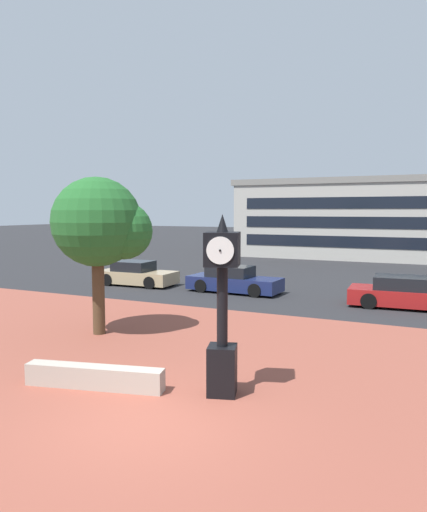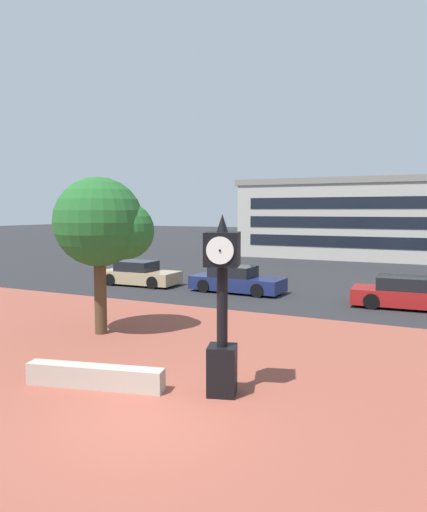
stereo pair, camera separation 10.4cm
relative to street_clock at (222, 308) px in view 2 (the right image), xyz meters
The scene contains 9 objects.
ground_plane 2.73m from the street_clock, 113.20° to the right, with size 200.00×200.00×0.00m, color #262628.
plaza_brick_paving 2.35m from the street_clock, 123.35° to the left, with size 44.00×13.98×0.01m, color brown.
planter_wall 3.31m from the street_clock, 162.32° to the right, with size 3.20×0.40×0.50m, color #ADA393.
street_clock is the anchor object (origin of this frame).
plaza_tree 6.55m from the street_clock, 150.91° to the left, with size 3.05×2.83×5.02m.
car_street_near 12.15m from the street_clock, 76.08° to the left, with size 4.54×2.10×1.28m.
car_street_mid 15.98m from the street_clock, 130.98° to the left, with size 4.24×1.98×1.28m.
car_street_far 13.14m from the street_clock, 111.87° to the left, with size 4.63×1.97×1.28m.
civic_building 34.60m from the street_clock, 89.83° to the left, with size 24.76×11.12×6.59m.
Camera 2 is at (5.00, -7.31, 3.95)m, focal length 33.74 mm.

